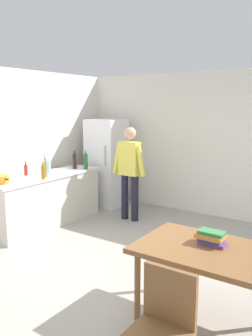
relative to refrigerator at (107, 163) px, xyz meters
name	(u,v)px	position (x,y,z in m)	size (l,w,h in m)	color
ground_plane	(111,272)	(1.90, -2.40, -0.90)	(14.00, 14.00, 0.00)	#9E998E
wall_back	(205,144)	(1.90, 0.60, 0.45)	(6.40, 0.12, 2.70)	silver
kitchen_counter	(47,200)	(-0.10, -1.60, -0.45)	(0.64, 2.20, 0.90)	beige
refrigerator	(107,163)	(0.00, 0.00, 0.00)	(0.70, 0.67, 1.80)	white
person	(130,167)	(0.95, -0.55, 0.08)	(0.70, 0.22, 1.70)	#1E1E2D
dining_table	(212,257)	(3.30, -2.70, -0.23)	(1.40, 0.90, 0.75)	brown
chair	(162,323)	(3.30, -3.67, -0.37)	(0.42, 0.42, 0.91)	brown
cooking_pot	(0,179)	(-0.16, -2.46, 0.06)	(0.40, 0.28, 0.12)	orange
utensil_jar	(44,167)	(-0.33, -1.41, 0.08)	(0.11, 0.11, 0.32)	tan
bottle_wine_dark	(75,161)	(-0.08, -0.88, 0.15)	(0.08, 0.08, 0.34)	black
bottle_oil_amber	(43,172)	(0.15, -1.88, 0.12)	(0.06, 0.06, 0.28)	#996619
bottle_vinegar_tall	(46,169)	(0.08, -1.75, 0.14)	(0.06, 0.06, 0.32)	gray
bottle_sauce_red	(26,170)	(-0.33, -1.83, 0.10)	(0.06, 0.06, 0.24)	#B22319
bottle_water_clear	(49,167)	(-0.08, -1.54, 0.13)	(0.07, 0.07, 0.30)	silver
bottle_wine_green	(86,161)	(0.12, -0.79, 0.15)	(0.08, 0.08, 0.34)	#1E5123
book_stack	(211,238)	(3.25, -2.60, -0.08)	(0.28, 0.18, 0.13)	#753D7F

